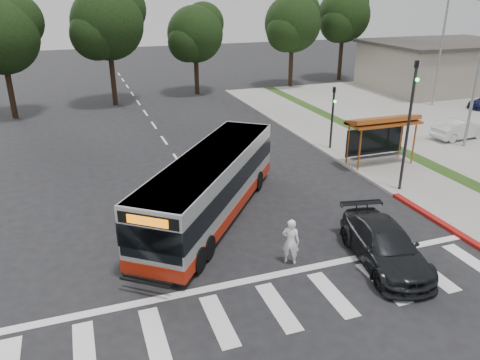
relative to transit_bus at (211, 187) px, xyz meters
name	(u,v)px	position (x,y,z in m)	size (l,w,h in m)	color
ground	(229,236)	(0.20, -1.93, -1.45)	(140.00, 140.00, 0.00)	black
sidewalk_east	(353,149)	(11.20, 6.07, -1.39)	(4.00, 40.00, 0.12)	gray
curb_east	(325,152)	(9.20, 6.07, -1.38)	(0.30, 40.00, 0.15)	#9E9991
curb_east_red	(438,221)	(9.20, -3.93, -1.37)	(0.32, 6.00, 0.15)	maroon
parking_lot	(476,124)	(23.20, 8.07, -1.40)	(18.00, 36.00, 0.10)	gray
commercial_building	(442,67)	(30.20, 20.07, 0.75)	(14.00, 10.00, 4.40)	gray
building_roof_cap	(446,43)	(30.20, 20.07, 3.10)	(14.60, 10.60, 0.30)	#383330
crosswalk_ladder	(278,307)	(0.20, -6.93, -1.44)	(18.00, 2.60, 0.01)	silver
bus_shelter	(382,126)	(11.00, 3.18, 0.90)	(4.20, 1.60, 2.86)	#A24F1B
traffic_signal_ne_tall	(410,117)	(9.80, -0.43, 2.43)	(0.18, 0.37, 6.50)	black
traffic_signal_ne_short	(333,112)	(9.80, 6.57, 1.03)	(0.18, 0.37, 4.00)	black
lot_light_mid	(443,36)	(24.20, 14.07, 4.46)	(1.90, 0.35, 9.01)	gray
tree_ne_a	(293,22)	(16.27, 26.14, 4.94)	(6.16, 5.74, 9.30)	black
tree_ne_b	(344,15)	(23.27, 28.14, 5.47)	(6.16, 5.74, 10.02)	black
tree_north_a	(108,22)	(-1.72, 24.14, 5.47)	(6.60, 6.15, 10.17)	black
tree_north_b	(196,33)	(6.27, 26.13, 4.21)	(5.72, 5.33, 8.43)	black
tree_north_c	(1,35)	(-9.73, 22.14, 4.84)	(6.16, 5.74, 9.30)	black
transit_bus	(211,187)	(0.00, 0.00, 0.00)	(2.43, 11.23, 2.90)	#A6A9AB
pedestrian	(291,241)	(1.68, -4.65, -0.55)	(0.66, 0.43, 1.81)	white
dark_sedan	(385,245)	(4.97, -5.82, -0.71)	(2.07, 5.09, 1.48)	black
parked_car_1	(460,129)	(19.04, 5.50, -0.70)	(1.38, 3.96, 1.30)	silver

